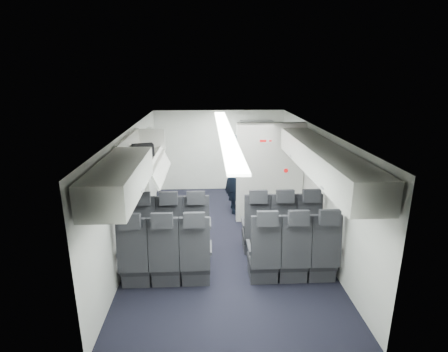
{
  "coord_description": "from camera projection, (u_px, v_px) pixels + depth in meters",
  "views": [
    {
      "loc": [
        -0.32,
        -6.15,
        3.14
      ],
      "look_at": [
        0.0,
        0.4,
        1.15
      ],
      "focal_mm": 28.0,
      "sensor_mm": 36.0,
      "label": 1
    }
  ],
  "objects": [
    {
      "name": "cabin_shell",
      "position": [
        225.0,
        184.0,
        6.48
      ],
      "size": [
        3.41,
        6.01,
        2.16
      ],
      "color": "black",
      "rests_on": "ground"
    },
    {
      "name": "galley_unit",
      "position": [
        256.0,
        157.0,
        9.17
      ],
      "size": [
        0.85,
        0.52,
        1.9
      ],
      "color": "#939399",
      "rests_on": "cabin_shell"
    },
    {
      "name": "seat_row_front",
      "position": [
        227.0,
        232.0,
        6.18
      ],
      "size": [
        3.33,
        0.56,
        1.24
      ],
      "color": "black",
      "rests_on": "cabin_shell"
    },
    {
      "name": "overhead_bin_left_front_open",
      "position": [
        142.0,
        155.0,
        5.99
      ],
      "size": [
        0.64,
        1.7,
        0.72
      ],
      "color": "#9E9E93",
      "rests_on": "cabin_shell"
    },
    {
      "name": "overhead_bin_left_rear",
      "position": [
        120.0,
        179.0,
        4.29
      ],
      "size": [
        0.53,
        1.8,
        0.4
      ],
      "color": "silver",
      "rests_on": "cabin_shell"
    },
    {
      "name": "seat_row_mid",
      "position": [
        230.0,
        258.0,
        5.32
      ],
      "size": [
        3.33,
        0.56,
        1.24
      ],
      "color": "black",
      "rests_on": "cabin_shell"
    },
    {
      "name": "overhead_bin_right_front",
      "position": [
        306.0,
        147.0,
        6.09
      ],
      "size": [
        0.53,
        1.7,
        0.4
      ],
      "color": "silver",
      "rests_on": "cabin_shell"
    },
    {
      "name": "boarding_door",
      "position": [
        150.0,
        171.0,
        7.93
      ],
      "size": [
        0.12,
        1.27,
        1.86
      ],
      "color": "silver",
      "rests_on": "cabin_shell"
    },
    {
      "name": "papers",
      "position": [
        244.0,
        170.0,
        7.83
      ],
      "size": [
        0.2,
        0.04,
        0.14
      ],
      "primitive_type": "cube",
      "rotation": [
        0.0,
        0.0,
        0.11
      ],
      "color": "white",
      "rests_on": "flight_attendant"
    },
    {
      "name": "overhead_bin_right_rear",
      "position": [
        344.0,
        176.0,
        4.42
      ],
      "size": [
        0.53,
        1.8,
        0.4
      ],
      "color": "silver",
      "rests_on": "cabin_shell"
    },
    {
      "name": "bulkhead_partition",
      "position": [
        270.0,
        173.0,
        7.3
      ],
      "size": [
        1.4,
        0.15,
        2.13
      ],
      "color": "silver",
      "rests_on": "cabin_shell"
    },
    {
      "name": "flight_attendant",
      "position": [
        235.0,
        174.0,
        7.9
      ],
      "size": [
        0.48,
        0.68,
        1.79
      ],
      "primitive_type": "imported",
      "rotation": [
        0.0,
        0.0,
        1.65
      ],
      "color": "black",
      "rests_on": "ground"
    },
    {
      "name": "carry_on_bag",
      "position": [
        143.0,
        150.0,
        6.0
      ],
      "size": [
        0.41,
        0.34,
        0.21
      ],
      "primitive_type": "cube",
      "rotation": [
        0.0,
        0.0,
        0.29
      ],
      "color": "black",
      "rests_on": "overhead_bin_left_front_open"
    }
  ]
}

